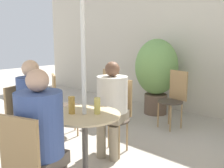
# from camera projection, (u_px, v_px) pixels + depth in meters

# --- Properties ---
(storefront_wall) EXTENTS (10.00, 0.06, 3.00)m
(storefront_wall) POSITION_uv_depth(u_px,v_px,m) (221.00, 35.00, 4.53)
(storefront_wall) COLOR beige
(storefront_wall) RESTS_ON ground_plane
(cafe_table_near) EXTENTS (0.72, 0.72, 0.71)m
(cafe_table_near) POSITION_uv_depth(u_px,v_px,m) (85.00, 130.00, 2.63)
(cafe_table_near) COLOR #514C47
(cafe_table_near) RESTS_ON ground_plane
(bistro_chair_0) EXTENTS (0.43, 0.44, 0.93)m
(bistro_chair_0) POSITION_uv_depth(u_px,v_px,m) (117.00, 110.00, 3.35)
(bistro_chair_0) COLOR #42382D
(bistro_chair_0) RESTS_ON ground_plane
(bistro_chair_1) EXTENTS (0.44, 0.43, 0.93)m
(bistro_chair_1) POSITION_uv_depth(u_px,v_px,m) (24.00, 119.00, 2.96)
(bistro_chair_1) COLOR #42382D
(bistro_chair_1) RESTS_ON ground_plane
(bistro_chair_2) EXTENTS (0.43, 0.44, 0.93)m
(bistro_chair_2) POSITION_uv_depth(u_px,v_px,m) (29.00, 164.00, 1.92)
(bistro_chair_2) COLOR #42382D
(bistro_chair_2) RESTS_ON ground_plane
(bistro_chair_3) EXTENTS (0.41, 0.43, 0.93)m
(bistro_chair_3) POSITION_uv_depth(u_px,v_px,m) (175.00, 94.00, 4.24)
(bistro_chair_3) COLOR #42382D
(bistro_chair_3) RESTS_ON ground_plane
(bistro_chair_4) EXTENTS (0.45, 0.46, 0.93)m
(bistro_chair_4) POSITION_uv_depth(u_px,v_px,m) (60.00, 100.00, 3.88)
(bistro_chair_4) COLOR #42382D
(bistro_chair_4) RESTS_ON ground_plane
(bistro_chair_5) EXTENTS (0.40, 0.40, 0.93)m
(bistro_chair_5) POSITION_uv_depth(u_px,v_px,m) (114.00, 91.00, 4.49)
(bistro_chair_5) COLOR #42382D
(bistro_chair_5) RESTS_ON ground_plane
(seated_person_0) EXTENTS (0.42, 0.44, 1.18)m
(seated_person_0) POSITION_uv_depth(u_px,v_px,m) (112.00, 101.00, 3.18)
(seated_person_0) COLOR gray
(seated_person_0) RESTS_ON ground_plane
(seated_person_1) EXTENTS (0.37, 0.35, 1.22)m
(seated_person_1) POSITION_uv_depth(u_px,v_px,m) (33.00, 105.00, 2.87)
(seated_person_1) COLOR gray
(seated_person_1) RESTS_ON ground_plane
(seated_person_2) EXTENTS (0.40, 0.42, 1.23)m
(seated_person_2) POSITION_uv_depth(u_px,v_px,m) (41.00, 134.00, 2.02)
(seated_person_2) COLOR brown
(seated_person_2) RESTS_ON ground_plane
(beer_glass_0) EXTENTS (0.06, 0.06, 0.16)m
(beer_glass_0) POSITION_uv_depth(u_px,v_px,m) (97.00, 106.00, 2.59)
(beer_glass_0) COLOR #DBC65B
(beer_glass_0) RESTS_ON cafe_table_near
(beer_glass_1) EXTENTS (0.07, 0.07, 0.18)m
(beer_glass_1) POSITION_uv_depth(u_px,v_px,m) (72.00, 105.00, 2.60)
(beer_glass_1) COLOR #B28433
(beer_glass_1) RESTS_ON cafe_table_near
(potted_plant_0) EXTENTS (0.81, 0.81, 1.43)m
(potted_plant_0) POSITION_uv_depth(u_px,v_px,m) (156.00, 70.00, 4.94)
(potted_plant_0) COLOR brown
(potted_plant_0) RESTS_ON ground_plane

